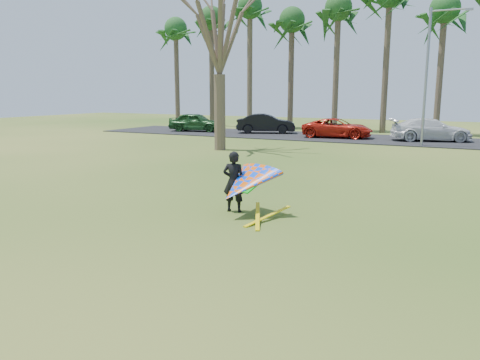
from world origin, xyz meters
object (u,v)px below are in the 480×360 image
at_px(streetlight, 430,71).
at_px(car_3, 431,130).
at_px(car_0, 196,122).
at_px(car_2, 337,128).
at_px(kite_flyer, 243,184).
at_px(car_1, 266,123).
at_px(bare_tree_left, 219,23).

distance_m(streetlight, car_3, 4.85).
relative_size(streetlight, car_0, 1.80).
bearing_deg(car_0, streetlight, -109.64).
relative_size(car_2, kite_flyer, 2.04).
bearing_deg(car_2, car_3, -90.23).
relative_size(streetlight, car_1, 1.75).
bearing_deg(car_3, car_1, 69.27).
distance_m(car_1, car_2, 6.14).
xyz_separation_m(car_2, kite_flyer, (3.65, -21.86, 0.11)).
bearing_deg(car_1, bare_tree_left, 168.00).
relative_size(car_1, kite_flyer, 1.91).
xyz_separation_m(bare_tree_left, car_3, (10.18, 10.18, -6.12)).
relative_size(bare_tree_left, car_0, 2.18).
bearing_deg(streetlight, car_3, 89.60).
distance_m(car_1, car_3, 12.17).
height_order(streetlight, car_2, streetlight).
relative_size(car_2, car_3, 0.96).
distance_m(streetlight, car_2, 7.61).
xyz_separation_m(car_1, car_3, (12.15, -0.56, -0.01)).
bearing_deg(streetlight, kite_flyer, -97.25).
height_order(car_0, car_3, car_0).
distance_m(car_0, car_1, 5.91).
height_order(car_2, car_3, car_3).
distance_m(streetlight, kite_flyer, 19.74).
distance_m(car_0, car_3, 17.98).
bearing_deg(kite_flyer, car_1, 112.85).
bearing_deg(car_2, bare_tree_left, 151.60).
xyz_separation_m(bare_tree_left, kite_flyer, (7.71, -12.25, -6.07)).
relative_size(streetlight, car_2, 1.64).
bearing_deg(car_0, kite_flyer, -155.91).
height_order(car_0, kite_flyer, kite_flyer).
xyz_separation_m(bare_tree_left, car_2, (4.07, 9.62, -6.18)).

